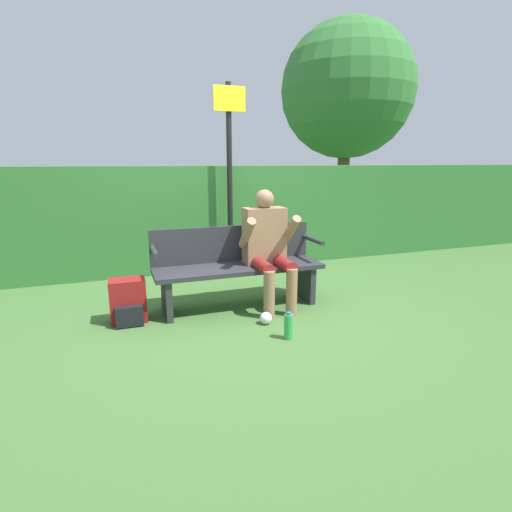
# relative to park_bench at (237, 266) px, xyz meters

# --- Properties ---
(ground_plane) EXTENTS (40.00, 40.00, 0.00)m
(ground_plane) POSITION_rel_park_bench_xyz_m (0.00, -0.06, -0.43)
(ground_plane) COLOR #426B33
(hedge_back) EXTENTS (12.00, 0.57, 1.43)m
(hedge_back) POSITION_rel_park_bench_xyz_m (0.00, 1.72, 0.29)
(hedge_back) COLOR #337033
(hedge_back) RESTS_ON ground
(park_bench) EXTENTS (1.74, 0.50, 0.83)m
(park_bench) POSITION_rel_park_bench_xyz_m (0.00, 0.00, 0.00)
(park_bench) COLOR #2D2D33
(park_bench) RESTS_ON ground
(person_seated) EXTENTS (0.57, 0.62, 1.21)m
(person_seated) POSITION_rel_park_bench_xyz_m (0.30, -0.11, 0.24)
(person_seated) COLOR #997051
(person_seated) RESTS_ON ground
(backpack) EXTENTS (0.33, 0.29, 0.42)m
(backpack) POSITION_rel_park_bench_xyz_m (-1.11, -0.11, -0.23)
(backpack) COLOR maroon
(backpack) RESTS_ON ground
(water_bottle) EXTENTS (0.08, 0.08, 0.24)m
(water_bottle) POSITION_rel_park_bench_xyz_m (0.16, -0.96, -0.32)
(water_bottle) COLOR green
(water_bottle) RESTS_ON ground
(signpost) EXTENTS (0.41, 0.09, 2.46)m
(signpost) POSITION_rel_park_bench_xyz_m (0.29, 1.25, 1.00)
(signpost) COLOR black
(signpost) RESTS_ON ground
(parked_car) EXTENTS (3.01, 4.25, 1.26)m
(parked_car) POSITION_rel_park_bench_xyz_m (-3.49, 13.61, 0.18)
(parked_car) COLOR #2D4784
(parked_car) RESTS_ON ground
(tree) EXTENTS (3.19, 3.19, 4.75)m
(tree) POSITION_rel_park_bench_xyz_m (4.33, 5.05, 2.71)
(tree) COLOR brown
(tree) RESTS_ON ground
(litter_crumple) EXTENTS (0.11, 0.11, 0.11)m
(litter_crumple) POSITION_rel_park_bench_xyz_m (0.09, -0.59, -0.37)
(litter_crumple) COLOR silver
(litter_crumple) RESTS_ON ground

